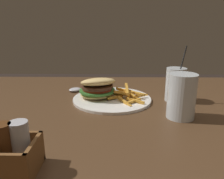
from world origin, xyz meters
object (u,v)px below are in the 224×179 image
(spoon, at_px, (77,89))
(condiment_caddy, at_px, (6,153))
(beer_glass, at_px, (182,98))
(meal_plate_near, at_px, (105,93))
(juice_glass, at_px, (175,86))

(spoon, bearing_deg, condiment_caddy, 51.53)
(beer_glass, xyz_separation_m, condiment_caddy, (0.43, 0.28, -0.03))
(meal_plate_near, xyz_separation_m, spoon, (0.13, -0.12, -0.02))
(juice_glass, bearing_deg, condiment_caddy, 44.64)
(condiment_caddy, bearing_deg, meal_plate_near, -111.55)
(beer_glass, bearing_deg, spoon, -37.29)
(meal_plate_near, distance_m, beer_glass, 0.30)
(meal_plate_near, relative_size, beer_glass, 2.15)
(meal_plate_near, xyz_separation_m, condiment_caddy, (0.18, 0.45, 0.01))
(meal_plate_near, relative_size, spoon, 1.87)
(beer_glass, distance_m, juice_glass, 0.17)
(condiment_caddy, bearing_deg, beer_glass, -147.12)
(meal_plate_near, relative_size, condiment_caddy, 2.54)
(juice_glass, bearing_deg, beer_glass, 81.68)
(juice_glass, distance_m, condiment_caddy, 0.63)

